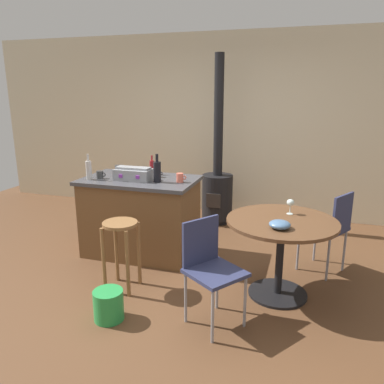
% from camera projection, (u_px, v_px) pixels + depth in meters
% --- Properties ---
extents(ground_plane, '(8.80, 8.80, 0.00)m').
position_uv_depth(ground_plane, '(175.00, 281.00, 3.81)').
color(ground_plane, brown).
extents(back_wall, '(8.00, 0.10, 2.70)m').
position_uv_depth(back_wall, '(229.00, 126.00, 5.74)').
color(back_wall, beige).
rests_on(back_wall, ground_plane).
extents(kitchen_island, '(1.29, 0.79, 0.90)m').
position_uv_depth(kitchen_island, '(141.00, 216.00, 4.39)').
color(kitchen_island, brown).
rests_on(kitchen_island, ground_plane).
extents(wooden_stool, '(0.33, 0.33, 0.68)m').
position_uv_depth(wooden_stool, '(121.00, 241.00, 3.57)').
color(wooden_stool, olive).
rests_on(wooden_stool, ground_plane).
extents(dining_table, '(0.99, 0.99, 0.74)m').
position_uv_depth(dining_table, '(281.00, 238.00, 3.42)').
color(dining_table, black).
rests_on(dining_table, ground_plane).
extents(folding_chair_near, '(0.55, 0.55, 0.87)m').
position_uv_depth(folding_chair_near, '(330.00, 226.00, 3.88)').
color(folding_chair_near, navy).
rests_on(folding_chair_near, ground_plane).
extents(folding_chair_far, '(0.56, 0.56, 0.86)m').
position_uv_depth(folding_chair_far, '(210.00, 264.00, 3.04)').
color(folding_chair_far, navy).
rests_on(folding_chair_far, ground_plane).
extents(wood_stove, '(0.44, 0.45, 2.35)m').
position_uv_depth(wood_stove, '(217.00, 185.00, 5.42)').
color(wood_stove, black).
rests_on(wood_stove, ground_plane).
extents(toolbox, '(0.41, 0.22, 0.15)m').
position_uv_depth(toolbox, '(133.00, 174.00, 4.19)').
color(toolbox, gray).
rests_on(toolbox, kitchen_island).
extents(bottle_0, '(0.06, 0.06, 0.29)m').
position_uv_depth(bottle_0, '(89.00, 170.00, 4.20)').
color(bottle_0, '#B7B2AD').
rests_on(bottle_0, kitchen_island).
extents(bottle_1, '(0.08, 0.08, 0.31)m').
position_uv_depth(bottle_1, '(157.00, 171.00, 4.08)').
color(bottle_1, black).
rests_on(bottle_1, kitchen_island).
extents(bottle_2, '(0.06, 0.06, 0.23)m').
position_uv_depth(bottle_2, '(152.00, 167.00, 4.47)').
color(bottle_2, maroon).
rests_on(bottle_2, kitchen_island).
extents(cup_0, '(0.11, 0.08, 0.10)m').
position_uv_depth(cup_0, '(180.00, 178.00, 4.09)').
color(cup_0, '#DB6651').
rests_on(cup_0, kitchen_island).
extents(cup_1, '(0.12, 0.09, 0.10)m').
position_uv_depth(cup_1, '(119.00, 169.00, 4.51)').
color(cup_1, '#383838').
rests_on(cup_1, kitchen_island).
extents(cup_2, '(0.11, 0.08, 0.09)m').
position_uv_depth(cup_2, '(100.00, 175.00, 4.26)').
color(cup_2, '#383838').
rests_on(cup_2, kitchen_island).
extents(cup_3, '(0.11, 0.07, 0.08)m').
position_uv_depth(cup_3, '(157.00, 174.00, 4.34)').
color(cup_3, '#383838').
rests_on(cup_3, kitchen_island).
extents(wine_glass, '(0.07, 0.07, 0.14)m').
position_uv_depth(wine_glass, '(290.00, 203.00, 3.51)').
color(wine_glass, silver).
rests_on(wine_glass, dining_table).
extents(serving_bowl, '(0.18, 0.18, 0.07)m').
position_uv_depth(serving_bowl, '(280.00, 224.00, 3.16)').
color(serving_bowl, '#4C7099').
rests_on(serving_bowl, dining_table).
extents(plastic_bucket, '(0.25, 0.25, 0.26)m').
position_uv_depth(plastic_bucket, '(109.00, 305.00, 3.15)').
color(plastic_bucket, green).
rests_on(plastic_bucket, ground_plane).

